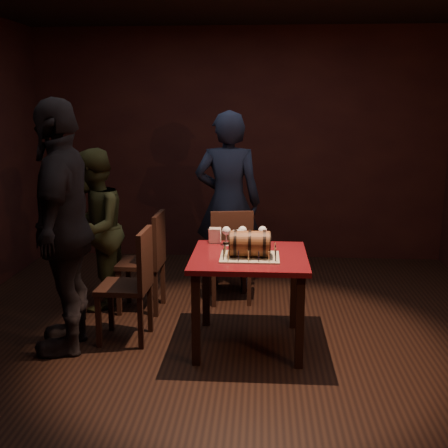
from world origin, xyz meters
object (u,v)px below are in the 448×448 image
Objects in this scene: barrel_cake at (250,244)px; chair_left_rear at (149,256)px; chair_left_front at (133,279)px; person_left_front at (63,227)px; wine_glass_right at (263,231)px; pint_of_ale at (237,240)px; pub_table at (249,268)px; chair_back at (231,251)px; person_left_rear at (94,229)px; wine_glass_left at (226,232)px; wine_glass_mid at (243,231)px; person_back at (228,202)px.

barrel_cake reaches higher than chair_left_rear.
person_left_front is (-0.49, -0.17, 0.46)m from chair_left_front.
chair_left_rear is (-1.05, 0.39, -0.35)m from wine_glass_right.
pub_table is at bearing -62.06° from pint_of_ale.
barrel_cake is at bearing -68.58° from pint_of_ale.
person_left_rear reaches higher than chair_back.
wine_glass_left is 0.14m from wine_glass_mid.
person_left_rear is at bearing 151.96° from pub_table.
chair_left_front is 0.50× the size of person_back.
wine_glass_left is 0.17× the size of chair_left_rear.
wine_glass_mid is 1.03m from chair_left_rear.
chair_left_front reaches higher than pub_table.
wine_glass_left and wine_glass_right have the same top height.
chair_left_front reaches higher than wine_glass_mid.
person_back is (-0.26, 1.46, 0.06)m from barrel_cake.
person_back is (0.68, 1.34, 0.40)m from chair_left_front.
wine_glass_mid is 0.11× the size of person_left_rear.
chair_left_rear is 0.47× the size of person_left_front.
chair_left_front is 0.62× the size of person_left_rear.
pub_table is 0.29m from pint_of_ale.
person_left_rear is (-1.23, -0.59, -0.17)m from person_back.
person_back reaches higher than wine_glass_left.
person_left_rear is at bearing 176.19° from person_left_front.
wine_glass_right is 1.65m from person_left_rear.
chair_left_front is at bearing 64.37° from person_back.
pub_table is 0.49× the size of person_back.
wine_glass_left is 0.30m from wine_glass_right.
person_left_front is at bearing -161.77° from wine_glass_mid.
barrel_cake is 0.42m from wine_glass_right.
pint_of_ale is at bearing -148.47° from wine_glass_right.
barrel_cake is 0.42m from wine_glass_left.
chair_left_front is at bearing 31.77° from person_left_rear.
barrel_cake is at bearing 101.32° from person_back.
person_left_rear is (-1.37, 0.59, -0.07)m from pint_of_ale.
person_back is 1.92m from person_left_front.
person_left_front reaches higher than wine_glass_right.
person_left_front is at bearing -177.77° from barrel_cake.
pint_of_ale is (0.09, -0.09, -0.05)m from wine_glass_left.
person_left_rear is (-1.28, 0.50, -0.11)m from wine_glass_left.
chair_left_rear is 0.50× the size of person_back.
chair_left_rear is 1.00× the size of chair_left_front.
pub_table is 0.24m from barrel_cake.
wine_glass_left is 1.09m from person_back.
chair_left_front is (-0.74, -0.92, 0.00)m from chair_back.
person_back is 1.22× the size of person_left_rear.
pint_of_ale is 0.16× the size of chair_back.
chair_left_rear is (-0.75, 0.43, -0.35)m from wine_glass_left.
wine_glass_right reaches higher than pint_of_ale.
chair_left_front is (-0.94, 0.11, -0.34)m from barrel_cake.
wine_glass_right is at bearing 99.75° from person_left_front.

